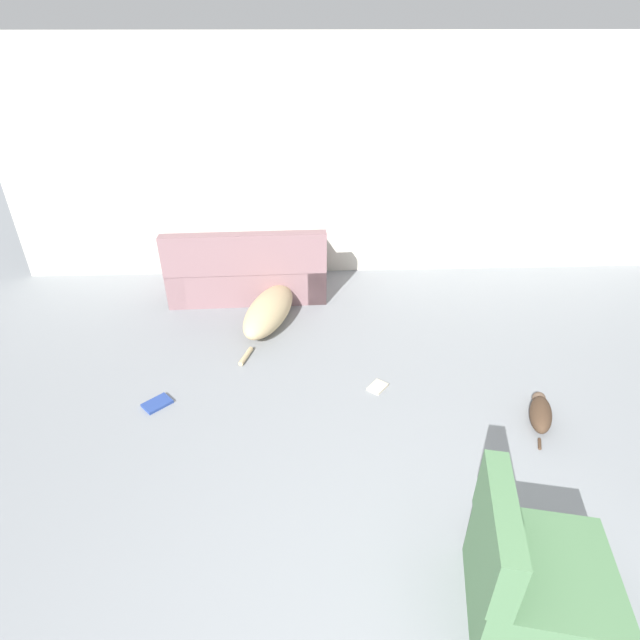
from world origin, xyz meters
The scene contains 7 objects.
wall_back centered at (0.00, 4.74, 1.29)m, with size 7.77×0.06×2.58m.
couch centered at (-1.21, 4.18, 0.26)m, with size 1.71×0.83×0.82m.
dog centered at (-0.92, 3.61, 0.15)m, with size 0.71×1.49×0.32m.
cat centered at (1.20, 1.97, 0.08)m, with size 0.30×0.58×0.16m.
book_blue centered at (-1.81, 2.28, 0.01)m, with size 0.26×0.25×0.02m.
book_cream centered at (0.01, 2.42, 0.01)m, with size 0.20×0.20×0.02m.
side_chair centered at (0.51, 0.54, 0.27)m, with size 0.78×0.77×0.82m.
Camera 1 is at (-0.62, -0.86, 2.69)m, focal length 28.00 mm.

